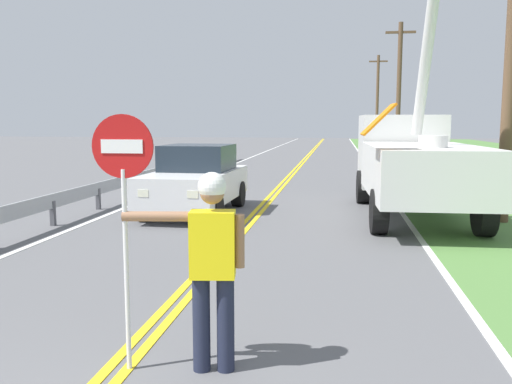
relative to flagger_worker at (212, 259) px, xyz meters
name	(u,v)px	position (x,y,z in m)	size (l,w,h in m)	color
centerline_yellow_left	(286,179)	(-0.96, 16.99, -1.04)	(0.11, 110.00, 0.01)	yellow
centerline_yellow_right	(290,179)	(-0.78, 16.99, -1.04)	(0.11, 110.00, 0.01)	yellow
edge_line_right	(379,180)	(2.73, 16.99, -1.04)	(0.12, 110.00, 0.01)	silver
edge_line_left	(201,177)	(-4.47, 16.99, -1.04)	(0.12, 110.00, 0.01)	silver
flagger_worker	(212,259)	(0.00, 0.00, 0.00)	(1.08, 0.29, 1.83)	#1E2338
stop_sign_paddle	(124,185)	(-0.76, -0.10, 0.66)	(0.56, 0.04, 2.33)	silver
utility_bucket_truck	(412,156)	(2.91, 9.02, 0.39)	(2.67, 6.87, 6.15)	silver
oncoming_sedan_nearest	(196,180)	(-2.40, 8.45, -0.21)	(2.01, 4.15, 1.70)	silver
utility_pole_mid	(399,89)	(4.76, 29.96, 3.29)	(1.80, 0.28, 8.30)	brown
utility_pole_far	(377,99)	(4.91, 50.65, 3.55)	(1.80, 0.28, 8.83)	brown
guardrail_left_shoulder	(144,177)	(-5.07, 12.00, -0.53)	(0.10, 32.00, 0.71)	#9EA0A3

